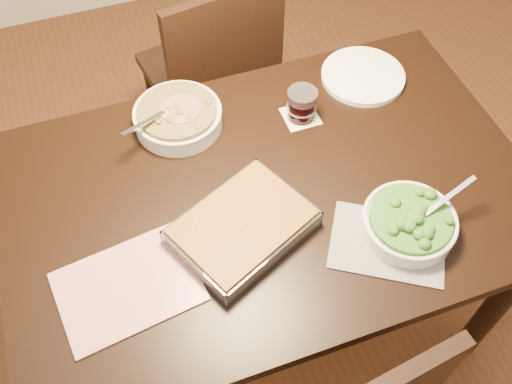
{
  "coord_description": "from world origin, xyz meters",
  "views": [
    {
      "loc": [
        -0.33,
        -0.83,
        1.97
      ],
      "look_at": [
        -0.05,
        -0.03,
        0.8
      ],
      "focal_mm": 40.0,
      "sensor_mm": 36.0,
      "label": 1
    }
  ],
  "objects": [
    {
      "name": "chair_far",
      "position": [
        0.06,
        0.74,
        0.51
      ],
      "size": [
        0.49,
        0.49,
        0.91
      ],
      "rotation": [
        0.0,
        0.0,
        3.3
      ],
      "color": "black",
      "rests_on": "ground"
    },
    {
      "name": "baking_dish",
      "position": [
        -0.11,
        -0.1,
        0.78
      ],
      "size": [
        0.4,
        0.35,
        0.06
      ],
      "rotation": [
        0.0,
        0.0,
        0.43
      ],
      "color": "silver",
      "rests_on": "table"
    },
    {
      "name": "coaster",
      "position": [
        0.18,
        0.22,
        0.75
      ],
      "size": [
        0.1,
        0.1,
        0.0
      ],
      "primitive_type": "cube",
      "color": "white",
      "rests_on": "table"
    },
    {
      "name": "magazine_b",
      "position": [
        0.22,
        -0.25,
        0.75
      ],
      "size": [
        0.34,
        0.32,
        0.0
      ],
      "primitive_type": "cube",
      "rotation": [
        0.0,
        0.0,
        -0.56
      ],
      "color": "#27282F",
      "rests_on": "table"
    },
    {
      "name": "wine_tumbler",
      "position": [
        0.18,
        0.22,
        0.8
      ],
      "size": [
        0.09,
        0.09,
        0.1
      ],
      "color": "black",
      "rests_on": "coaster"
    },
    {
      "name": "broccoli_bowl",
      "position": [
        0.28,
        -0.23,
        0.78
      ],
      "size": [
        0.27,
        0.24,
        0.09
      ],
      "color": "white",
      "rests_on": "table"
    },
    {
      "name": "magazine_a",
      "position": [
        -0.41,
        -0.16,
        0.75
      ],
      "size": [
        0.35,
        0.28,
        0.01
      ],
      "primitive_type": "cube",
      "rotation": [
        0.0,
        0.0,
        0.13
      ],
      "color": "#B53343",
      "rests_on": "table"
    },
    {
      "name": "stew_bowl",
      "position": [
        -0.17,
        0.31,
        0.78
      ],
      "size": [
        0.26,
        0.25,
        0.1
      ],
      "color": "white",
      "rests_on": "table"
    },
    {
      "name": "table",
      "position": [
        0.0,
        0.0,
        0.65
      ],
      "size": [
        1.4,
        0.9,
        0.75
      ],
      "color": "black",
      "rests_on": "ground"
    },
    {
      "name": "dinner_plate",
      "position": [
        0.42,
        0.3,
        0.76
      ],
      "size": [
        0.26,
        0.26,
        0.02
      ],
      "primitive_type": "cylinder",
      "color": "white",
      "rests_on": "table"
    },
    {
      "name": "ground",
      "position": [
        0.0,
        0.0,
        0.0
      ],
      "size": [
        4.0,
        4.0,
        0.0
      ],
      "primitive_type": "plane",
      "color": "#4F2D16",
      "rests_on": "ground"
    }
  ]
}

